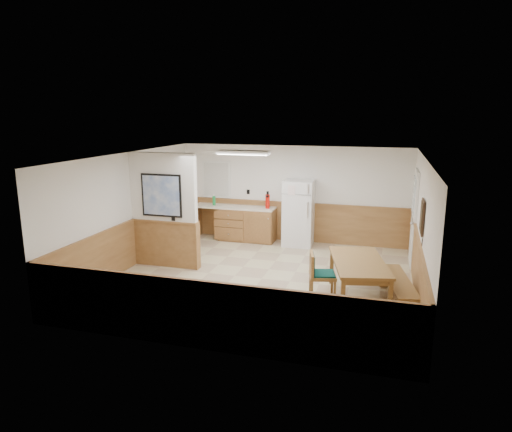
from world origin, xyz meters
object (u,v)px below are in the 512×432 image
(dining_bench, at_px, (398,285))
(fire_extinguisher, at_px, (268,201))
(dining_chair, at_px, (318,272))
(dining_table, at_px, (359,266))
(soap_bottle, at_px, (214,201))
(refrigerator, at_px, (299,213))

(dining_bench, relative_size, fire_extinguisher, 3.91)
(dining_bench, xyz_separation_m, fire_extinguisher, (-3.23, 3.20, 0.75))
(dining_chair, bearing_deg, fire_extinguisher, 105.06)
(dining_table, height_order, fire_extinguisher, fire_extinguisher)
(fire_extinguisher, xyz_separation_m, soap_bottle, (-1.48, 0.02, -0.07))
(dining_chair, distance_m, fire_extinguisher, 3.82)
(dining_table, height_order, soap_bottle, soap_bottle)
(refrigerator, relative_size, dining_chair, 1.97)
(dining_table, distance_m, fire_extinguisher, 4.13)
(dining_bench, distance_m, soap_bottle, 5.74)
(fire_extinguisher, bearing_deg, refrigerator, 1.65)
(refrigerator, distance_m, soap_bottle, 2.31)
(dining_table, distance_m, dining_chair, 0.74)
(fire_extinguisher, distance_m, soap_bottle, 1.49)
(dining_chair, xyz_separation_m, fire_extinguisher, (-1.81, 3.31, 0.60))
(refrigerator, height_order, dining_bench, refrigerator)
(dining_table, xyz_separation_m, soap_bottle, (-4.01, 3.26, 0.37))
(refrigerator, relative_size, fire_extinguisher, 3.72)
(soap_bottle, bearing_deg, dining_bench, -34.34)
(dining_table, xyz_separation_m, dining_bench, (0.70, 0.04, -0.31))
(refrigerator, bearing_deg, dining_table, -63.45)
(refrigerator, bearing_deg, soap_bottle, 177.52)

